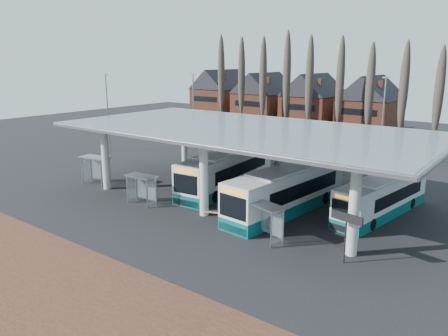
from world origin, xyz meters
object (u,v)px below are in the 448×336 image
Objects in this scene: bus_1 at (227,171)px; shelter_0 at (97,164)px; shelter_1 at (142,183)px; shelter_2 at (267,214)px; bus_2 at (287,191)px; bus_3 at (382,197)px.

bus_1 is 4.23× the size of shelter_0.
shelter_0 is 8.39m from shelter_1.
shelter_1 is 12.49m from shelter_2.
bus_2 reaches higher than shelter_1.
bus_1 is at bearing 153.69° from shelter_2.
bus_3 is 3.80× the size of shelter_2.
shelter_0 is 20.81m from shelter_2.
bus_3 is (6.34, 3.80, -0.25)m from bus_2.
bus_3 is at bearing 8.99° from shelter_0.
bus_1 reaches higher than bus_3.
bus_1 is 8.51m from shelter_1.
bus_2 is 19.44m from shelter_0.
shelter_1 is (8.24, -1.55, -0.17)m from shelter_0.
shelter_1 is at bearing -19.10° from shelter_0.
bus_1 is 8.04m from bus_2.
shelter_2 is at bearing -68.23° from bus_2.
shelter_0 is (-11.26, -6.41, 0.28)m from bus_1.
bus_3 is at bearing 36.50° from bus_2.
bus_1 reaches higher than shelter_0.
shelter_0 reaches higher than shelter_2.
shelter_2 is at bearing -106.88° from bus_3.
bus_1 is at bearing -165.41° from bus_3.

